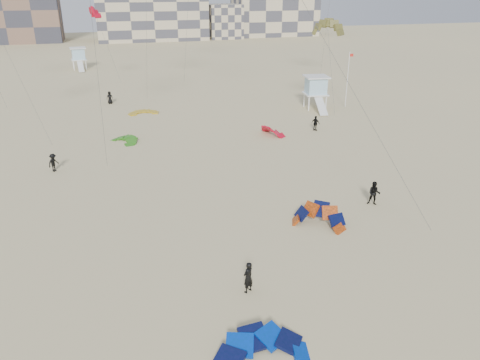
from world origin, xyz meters
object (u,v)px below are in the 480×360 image
object	(u,v)px
kite_ground_blue	(262,356)
kite_ground_orange	(318,225)
kitesurfer_main	(248,277)
lifeguard_tower_near	(316,93)

from	to	relation	value
kite_ground_blue	kite_ground_orange	xyz separation A→B (m)	(7.78, 10.87, 0.00)
kite_ground_orange	kitesurfer_main	xyz separation A→B (m)	(-6.98, -6.01, 0.93)
kite_ground_blue	lifeguard_tower_near	distance (m)	47.12
kite_ground_blue	kite_ground_orange	world-z (taller)	kite_ground_orange
kite_ground_blue	lifeguard_tower_near	xyz separation A→B (m)	(21.49, 41.87, 2.18)
kitesurfer_main	lifeguard_tower_near	xyz separation A→B (m)	(20.69, 37.02, 1.25)
kitesurfer_main	lifeguard_tower_near	bearing A→B (deg)	-151.68
kitesurfer_main	kite_ground_blue	bearing A→B (deg)	48.11
lifeguard_tower_near	kite_ground_orange	bearing A→B (deg)	-106.23
kite_ground_blue	kite_ground_orange	size ratio (longest dim) A/B	1.18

